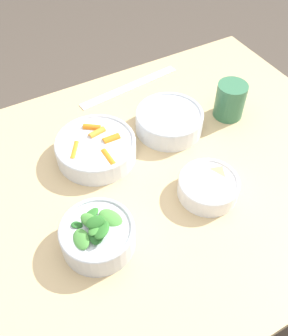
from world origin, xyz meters
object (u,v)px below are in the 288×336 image
ruler (130,87)px  cup (230,100)px  bowl_beans_hotdog (169,121)px  bowl_cookies (209,186)px  bowl_carrots (96,148)px  bowl_greens (97,234)px

ruler → cup: cup is taller
bowl_beans_hotdog → cup: size_ratio=1.79×
bowl_beans_hotdog → bowl_cookies: (-0.04, -0.23, -0.00)m
bowl_carrots → ruler: bearing=46.1°
bowl_greens → bowl_cookies: bowl_greens is taller
bowl_beans_hotdog → ruler: (-0.01, 0.21, -0.03)m
bowl_greens → bowl_cookies: size_ratio=1.10×
ruler → bowl_beans_hotdog: bearing=-87.9°
cup → ruler: bearing=126.9°
bowl_greens → cup: (0.49, 0.20, 0.01)m
bowl_beans_hotdog → bowl_cookies: 0.23m
bowl_carrots → bowl_cookies: bowl_carrots is taller
bowl_carrots → cup: cup is taller
bowl_greens → bowl_cookies: (0.28, -0.00, -0.01)m
bowl_carrots → bowl_cookies: bearing=-52.7°
bowl_carrots → cup: (0.39, -0.03, 0.02)m
bowl_beans_hotdog → cup: (0.17, -0.03, 0.02)m
bowl_greens → bowl_cookies: 0.28m
ruler → cup: bearing=-53.1°
bowl_carrots → cup: size_ratio=2.00×
bowl_beans_hotdog → ruler: bearing=92.1°
bowl_carrots → cup: 0.39m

